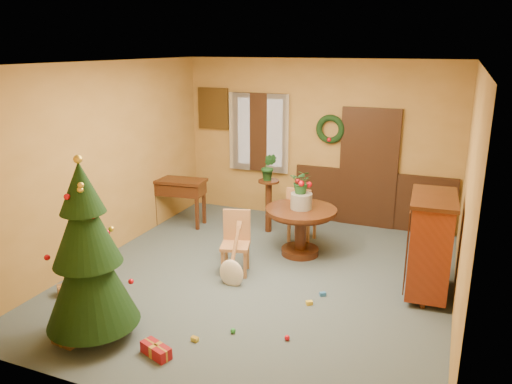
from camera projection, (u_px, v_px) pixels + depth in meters
The scene contains 21 objects.
room_envelope at pixel (327, 161), 8.94m from camera, with size 5.50×5.50×5.50m.
dining_table at pixel (301, 222), 7.59m from camera, with size 1.08×1.08×0.74m.
urn at pixel (301, 201), 7.49m from camera, with size 0.32×0.32×0.24m, color slate.
centerpiece_plant at pixel (302, 182), 7.40m from camera, with size 0.33×0.29×0.37m, color #1E4C23.
chair_near at pixel (236, 240), 7.02m from camera, with size 0.48×0.48×0.89m.
chair_far at pixel (301, 213), 8.08m from camera, with size 0.43×0.43×0.94m.
guitar at pixel (231, 257), 6.63m from camera, with size 0.35×0.16×0.82m, color beige, non-canonical shape.
plant_stand at pixel (269, 200), 8.52m from camera, with size 0.36×0.36×0.92m.
stand_plant at pixel (269, 167), 8.36m from camera, with size 0.26×0.21×0.47m, color #19471E.
christmas_tree at pixel (88, 255), 5.27m from camera, with size 1.00×1.00×2.06m.
writing_desk at pixel (179, 191), 8.85m from camera, with size 0.99×0.57×0.84m.
sideboard at pixel (430, 243), 6.32m from camera, with size 0.60×1.06×1.32m.
gift_a at pixel (68, 336), 5.41m from camera, with size 0.31×0.24×0.16m.
gift_b at pixel (99, 309), 5.90m from camera, with size 0.24×0.24×0.22m.
gift_c at pixel (68, 289), 6.47m from camera, with size 0.28×0.29×0.13m.
gift_d at pixel (156, 350), 5.19m from camera, with size 0.39×0.26×0.13m.
toy_a at pixel (323, 294), 6.43m from camera, with size 0.08×0.05×0.05m, color #2A6BB8.
toy_b at pixel (233, 331), 5.60m from camera, with size 0.06×0.06×0.06m, color #268D36.
toy_c at pixel (309, 303), 6.21m from camera, with size 0.08×0.05×0.05m, color gold.
toy_d at pixel (287, 338), 5.46m from camera, with size 0.06×0.06×0.06m, color red.
toy_e at pixel (195, 339), 5.45m from camera, with size 0.08×0.05×0.05m, color gold.
Camera 1 is at (2.33, -5.86, 3.11)m, focal length 35.00 mm.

